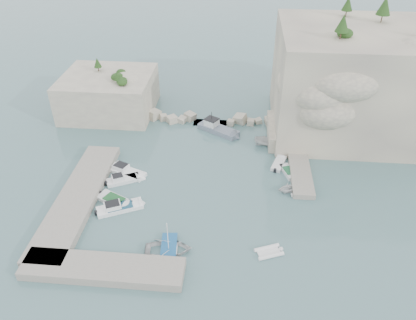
# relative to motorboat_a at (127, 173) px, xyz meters

# --- Properties ---
(ground) EXTENTS (400.00, 400.00, 0.00)m
(ground) POSITION_rel_motorboat_a_xyz_m (12.12, -5.77, 0.00)
(ground) COLOR slate
(ground) RESTS_ON ground
(cliff_east) EXTENTS (26.00, 22.00, 17.00)m
(cliff_east) POSITION_rel_motorboat_a_xyz_m (35.12, 17.23, 8.50)
(cliff_east) COLOR beige
(cliff_east) RESTS_ON ground
(cliff_terrace) EXTENTS (8.00, 10.00, 2.50)m
(cliff_terrace) POSITION_rel_motorboat_a_xyz_m (25.12, 12.23, 1.25)
(cliff_terrace) COLOR beige
(cliff_terrace) RESTS_ON ground
(outcrop_west) EXTENTS (16.00, 14.00, 7.00)m
(outcrop_west) POSITION_rel_motorboat_a_xyz_m (-7.88, 19.23, 3.50)
(outcrop_west) COLOR beige
(outcrop_west) RESTS_ON ground
(quay_west) EXTENTS (5.00, 24.00, 1.10)m
(quay_west) POSITION_rel_motorboat_a_xyz_m (-4.88, -6.77, 0.55)
(quay_west) COLOR #9E9689
(quay_west) RESTS_ON ground
(quay_south) EXTENTS (18.00, 4.00, 1.10)m
(quay_south) POSITION_rel_motorboat_a_xyz_m (2.12, -18.27, 0.55)
(quay_south) COLOR #9E9689
(quay_south) RESTS_ON ground
(ledge_east) EXTENTS (3.00, 16.00, 0.80)m
(ledge_east) POSITION_rel_motorboat_a_xyz_m (25.62, 4.23, 0.40)
(ledge_east) COLOR #9E9689
(ledge_east) RESTS_ON ground
(breakwater) EXTENTS (28.00, 3.00, 1.40)m
(breakwater) POSITION_rel_motorboat_a_xyz_m (11.12, 16.23, 0.70)
(breakwater) COLOR beige
(breakwater) RESTS_ON ground
(motorboat_a) EXTENTS (6.90, 4.41, 1.40)m
(motorboat_a) POSITION_rel_motorboat_a_xyz_m (0.00, 0.00, 0.00)
(motorboat_a) COLOR white
(motorboat_a) RESTS_ON ground
(motorboat_c) EXTENTS (5.80, 4.24, 0.70)m
(motorboat_c) POSITION_rel_motorboat_a_xyz_m (0.02, -6.49, 0.00)
(motorboat_c) COLOR silver
(motorboat_c) RESTS_ON ground
(motorboat_b) EXTENTS (5.38, 3.81, 1.40)m
(motorboat_b) POSITION_rel_motorboat_a_xyz_m (0.03, -1.97, 0.00)
(motorboat_b) COLOR white
(motorboat_b) RESTS_ON ground
(motorboat_d) EXTENTS (6.80, 4.60, 1.40)m
(motorboat_d) POSITION_rel_motorboat_a_xyz_m (1.17, -7.90, 0.00)
(motorboat_d) COLOR white
(motorboat_d) RESTS_ON ground
(rowboat) EXTENTS (5.86, 4.46, 1.14)m
(rowboat) POSITION_rel_motorboat_a_xyz_m (8.83, -14.63, 0.00)
(rowboat) COLOR silver
(rowboat) RESTS_ON ground
(inflatable_dinghy) EXTENTS (3.80, 2.81, 0.44)m
(inflatable_dinghy) POSITION_rel_motorboat_a_xyz_m (20.50, -13.82, 0.00)
(inflatable_dinghy) COLOR white
(inflatable_dinghy) RESTS_ON ground
(tender_east_a) EXTENTS (3.79, 3.56, 1.60)m
(tender_east_a) POSITION_rel_motorboat_a_xyz_m (23.51, -2.21, 0.00)
(tender_east_a) COLOR white
(tender_east_a) RESTS_ON ground
(tender_east_b) EXTENTS (2.74, 4.32, 0.70)m
(tender_east_b) POSITION_rel_motorboat_a_xyz_m (23.90, 2.10, 0.00)
(tender_east_b) COLOR silver
(tender_east_b) RESTS_ON ground
(tender_east_c) EXTENTS (2.84, 4.77, 0.70)m
(tender_east_c) POSITION_rel_motorboat_a_xyz_m (22.61, 4.20, 0.00)
(tender_east_c) COLOR white
(tender_east_c) RESTS_ON ground
(tender_east_d) EXTENTS (4.75, 2.06, 1.79)m
(tender_east_d) POSITION_rel_motorboat_a_xyz_m (21.15, 9.63, 0.00)
(tender_east_d) COLOR silver
(tender_east_d) RESTS_ON ground
(work_boat) EXTENTS (8.15, 6.27, 2.20)m
(work_boat) POSITION_rel_motorboat_a_xyz_m (12.77, 13.21, 0.00)
(work_boat) COLOR slate
(work_boat) RESTS_ON ground
(rowboat_mast) EXTENTS (0.10, 0.10, 4.20)m
(rowboat_mast) POSITION_rel_motorboat_a_xyz_m (8.83, -14.63, 2.67)
(rowboat_mast) COLOR white
(rowboat_mast) RESTS_ON rowboat
(vegetation) EXTENTS (53.48, 13.88, 13.40)m
(vegetation) POSITION_rel_motorboat_a_xyz_m (29.95, 18.63, 17.93)
(vegetation) COLOR #1E4219
(vegetation) RESTS_ON ground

